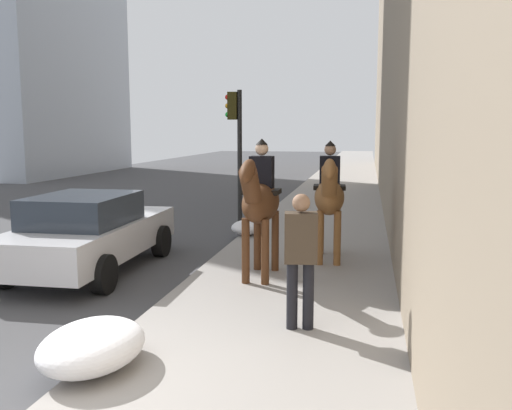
# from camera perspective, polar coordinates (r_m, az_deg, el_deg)

# --- Properties ---
(mounted_horse_near) EXTENTS (2.15, 0.61, 2.32)m
(mounted_horse_near) POSITION_cam_1_polar(r_m,az_deg,el_deg) (9.07, 0.43, 0.42)
(mounted_horse_near) COLOR #4C2B16
(mounted_horse_near) RESTS_ON sidewalk_slab
(mounted_horse_far) EXTENTS (2.15, 0.65, 2.26)m
(mounted_horse_far) POSITION_cam_1_polar(r_m,az_deg,el_deg) (10.40, 7.61, 1.02)
(mounted_horse_far) COLOR brown
(mounted_horse_far) RESTS_ON sidewalk_slab
(pedestrian_greeting) EXTENTS (0.31, 0.43, 1.70)m
(pedestrian_greeting) POSITION_cam_1_polar(r_m,az_deg,el_deg) (6.79, 4.65, -4.90)
(pedestrian_greeting) COLOR black
(pedestrian_greeting) RESTS_ON sidewalk_slab
(car_near_lane) EXTENTS (4.30, 2.03, 1.44)m
(car_near_lane) POSITION_cam_1_polar(r_m,az_deg,el_deg) (10.48, -16.92, -2.69)
(car_near_lane) COLOR silver
(car_near_lane) RESTS_ON ground
(traffic_light_near_curb) EXTENTS (0.20, 0.44, 3.59)m
(traffic_light_near_curb) POSITION_cam_1_polar(r_m,az_deg,el_deg) (14.28, -2.07, 7.15)
(traffic_light_near_curb) COLOR black
(traffic_light_near_curb) RESTS_ON ground
(snow_pile_near) EXTENTS (1.34, 1.03, 0.46)m
(snow_pile_near) POSITION_cam_1_polar(r_m,az_deg,el_deg) (6.16, -16.61, -13.81)
(snow_pile_near) COLOR white
(snow_pile_near) RESTS_ON sidewalk_slab
(snow_pile_far) EXTENTS (0.96, 0.74, 0.33)m
(snow_pile_far) POSITION_cam_1_polar(r_m,az_deg,el_deg) (13.06, -0.93, -2.33)
(snow_pile_far) COLOR white
(snow_pile_far) RESTS_ON sidewalk_slab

